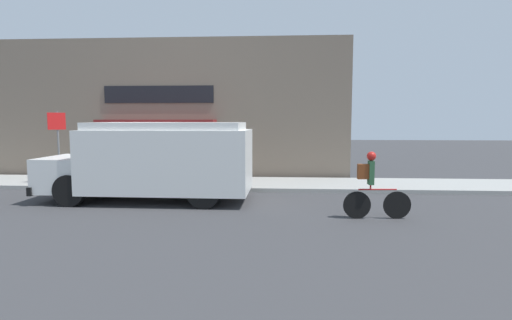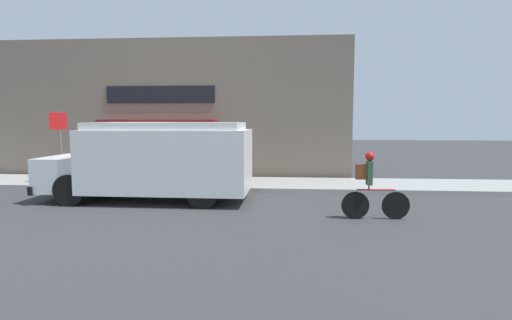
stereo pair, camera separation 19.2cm
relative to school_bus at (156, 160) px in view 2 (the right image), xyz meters
name	(u,v)px [view 2 (the right image)]	position (x,y,z in m)	size (l,w,h in m)	color
ground_plane	(141,191)	(-1.08, 1.54, -1.21)	(70.00, 70.00, 0.00)	#38383A
sidewalk	(154,183)	(-1.08, 2.85, -1.14)	(28.00, 2.63, 0.14)	#999993
storefront	(165,109)	(-1.08, 4.44, 1.59)	(14.92, 1.04, 5.63)	#756656
school_bus	(156,160)	(0.00, 0.00, 0.00)	(6.10, 2.68, 2.32)	white
cyclist	(371,186)	(5.87, -1.78, -0.41)	(1.64, 0.22, 1.64)	black
stop_sign_post	(60,135)	(-4.30, 2.30, 0.63)	(0.45, 0.45, 2.56)	slate
trash_bin	(119,168)	(-2.43, 2.97, -0.62)	(0.50, 0.50, 0.90)	#38383D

